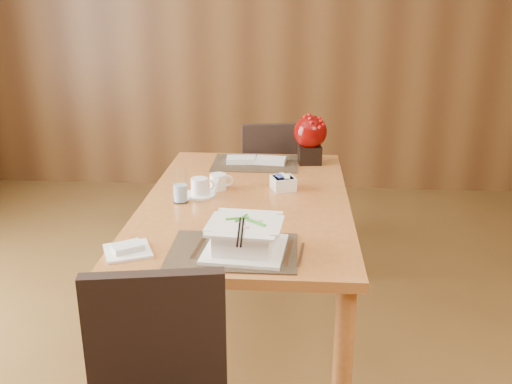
# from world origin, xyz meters

# --- Properties ---
(back_wall) EXTENTS (5.00, 0.02, 2.80)m
(back_wall) POSITION_xyz_m (0.00, 3.00, 1.40)
(back_wall) COLOR brown
(back_wall) RESTS_ON ground
(dining_table) EXTENTS (0.90, 1.50, 0.75)m
(dining_table) POSITION_xyz_m (0.00, 0.60, 0.65)
(dining_table) COLOR #B16931
(dining_table) RESTS_ON ground
(placemat_near) EXTENTS (0.45, 0.33, 0.01)m
(placemat_near) POSITION_xyz_m (0.00, 0.05, 0.75)
(placemat_near) COLOR black
(placemat_near) RESTS_ON dining_table
(placemat_far) EXTENTS (0.45, 0.33, 0.01)m
(placemat_far) POSITION_xyz_m (0.00, 1.15, 0.75)
(placemat_far) COLOR black
(placemat_far) RESTS_ON dining_table
(soup_setting) EXTENTS (0.30, 0.30, 0.11)m
(soup_setting) POSITION_xyz_m (0.04, 0.05, 0.81)
(soup_setting) COLOR white
(soup_setting) RESTS_ON dining_table
(coffee_cup) EXTENTS (0.14, 0.14, 0.08)m
(coffee_cup) POSITION_xyz_m (-0.21, 0.63, 0.78)
(coffee_cup) COLOR white
(coffee_cup) RESTS_ON dining_table
(water_glass) EXTENTS (0.08, 0.08, 0.15)m
(water_glass) POSITION_xyz_m (-0.28, 0.54, 0.82)
(water_glass) COLOR white
(water_glass) RESTS_ON dining_table
(creamer_jug) EXTENTS (0.12, 0.12, 0.07)m
(creamer_jug) POSITION_xyz_m (-0.14, 0.72, 0.79)
(creamer_jug) COLOR white
(creamer_jug) RESTS_ON dining_table
(sugar_caddy) EXTENTS (0.13, 0.13, 0.06)m
(sugar_caddy) POSITION_xyz_m (0.16, 0.74, 0.78)
(sugar_caddy) COLOR white
(sugar_caddy) RESTS_ON dining_table
(berry_decor) EXTENTS (0.18, 0.18, 0.26)m
(berry_decor) POSITION_xyz_m (0.29, 1.18, 0.90)
(berry_decor) COLOR black
(berry_decor) RESTS_ON dining_table
(napkins_far) EXTENTS (0.32, 0.12, 0.03)m
(napkins_far) POSITION_xyz_m (0.01, 1.15, 0.77)
(napkins_far) COLOR silver
(napkins_far) RESTS_ON dining_table
(bread_plate) EXTENTS (0.21, 0.21, 0.01)m
(bread_plate) POSITION_xyz_m (-0.37, 0.02, 0.76)
(bread_plate) COLOR white
(bread_plate) RESTS_ON dining_table
(far_chair) EXTENTS (0.49, 0.49, 0.90)m
(far_chair) POSITION_xyz_m (0.08, 1.55, 0.51)
(far_chair) COLOR black
(far_chair) RESTS_ON ground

